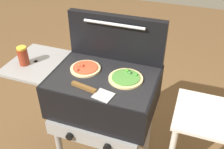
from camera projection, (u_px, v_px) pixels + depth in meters
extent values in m
cube|color=black|center=(105.00, 91.00, 1.60)|extent=(0.64, 0.48, 0.24)
cube|color=black|center=(104.00, 76.00, 1.53)|extent=(0.61, 0.46, 0.01)
cube|color=gray|center=(36.00, 62.00, 1.67)|extent=(0.32, 0.41, 0.02)
cube|color=gray|center=(39.00, 76.00, 1.73)|extent=(0.02, 0.02, 0.24)
cube|color=gray|center=(90.00, 139.00, 1.50)|extent=(0.58, 0.02, 0.10)
cylinder|color=black|center=(70.00, 136.00, 1.52)|extent=(0.04, 0.02, 0.04)
cylinder|color=black|center=(107.00, 148.00, 1.45)|extent=(0.04, 0.02, 0.04)
cylinder|color=gray|center=(60.00, 149.00, 1.78)|extent=(0.04, 0.04, 0.66)
cylinder|color=gray|center=(83.00, 113.00, 2.08)|extent=(0.04, 0.04, 0.66)
cylinder|color=gray|center=(148.00, 130.00, 1.93)|extent=(0.04, 0.04, 0.66)
cube|color=black|center=(116.00, 38.00, 1.61)|extent=(0.63, 0.06, 0.30)
cylinder|color=#B7B7BC|center=(114.00, 24.00, 1.51)|extent=(0.38, 0.02, 0.02)
cylinder|color=beige|center=(85.00, 69.00, 1.58)|extent=(0.19, 0.19, 0.01)
cylinder|color=#D14C2D|center=(85.00, 67.00, 1.58)|extent=(0.15, 0.15, 0.01)
sphere|color=#E44F2A|center=(80.00, 65.00, 1.58)|extent=(0.02, 0.02, 0.02)
sphere|color=#ED462C|center=(82.00, 66.00, 1.58)|extent=(0.02, 0.02, 0.02)
sphere|color=#E74E34|center=(77.00, 70.00, 1.54)|extent=(0.02, 0.02, 0.02)
cylinder|color=#E0C17F|center=(126.00, 78.00, 1.49)|extent=(0.20, 0.20, 0.01)
cylinder|color=#4C8C38|center=(126.00, 77.00, 1.49)|extent=(0.17, 0.17, 0.01)
sphere|color=green|center=(136.00, 75.00, 1.50)|extent=(0.02, 0.02, 0.02)
sphere|color=#47932E|center=(127.00, 71.00, 1.53)|extent=(0.02, 0.02, 0.02)
sphere|color=#417E3B|center=(130.00, 73.00, 1.51)|extent=(0.02, 0.02, 0.02)
cylinder|color=maroon|center=(23.00, 57.00, 1.60)|extent=(0.06, 0.06, 0.11)
cylinder|color=gold|center=(21.00, 48.00, 1.57)|extent=(0.06, 0.06, 0.01)
cube|color=#B7BABF|center=(104.00, 96.00, 1.37)|extent=(0.12, 0.11, 0.01)
cube|color=brown|center=(84.00, 87.00, 1.42)|extent=(0.16, 0.05, 0.02)
cube|color=beige|center=(215.00, 117.00, 1.42)|extent=(0.44, 0.36, 0.02)
cylinder|color=beige|center=(175.00, 136.00, 1.81)|extent=(0.04, 0.04, 0.77)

